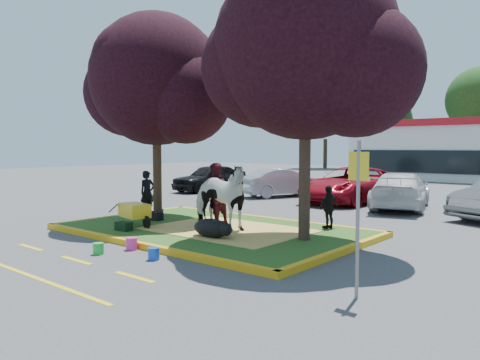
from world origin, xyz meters
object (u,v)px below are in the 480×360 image
Objects in this scene: cow at (218,197)px; sign_post at (358,202)px; wheelbarrow at (135,211)px; car_silver at (282,183)px; bucket_green at (98,249)px; bucket_pink at (132,244)px; calf at (212,228)px; car_black at (210,178)px; handler at (147,193)px; bucket_blue at (154,254)px.

sign_post is at bearing -114.37° from cow.
car_silver is (-2.28, 10.59, 0.08)m from wheelbarrow.
cow is at bearing 81.72° from bucket_green.
bucket_pink is at bearing 132.42° from car_silver.
calf is at bearing 62.26° from bucket_pink.
wheelbarrow is at bearing -49.32° from car_black.
handler is 5.12× the size of bucket_pink.
calf reaches higher than bucket_pink.
handler is 5.84m from bucket_blue.
sign_post is 0.61× the size of car_silver.
wheelbarrow is at bearing -130.45° from handler.
cow reaches higher than calf.
cow is 2.83m from bucket_pink.
calf is at bearing 167.74° from sign_post.
bucket_pink is 0.07× the size of car_black.
car_silver is (-5.30, 12.42, 0.55)m from bucket_blue.
car_black is at bearing 137.60° from calf.
calf is 0.25× the size of car_black.
cow is at bearing 138.76° from car_silver.
bucket_green is at bearing 173.00° from cow.
handler is 5.20m from bucket_green.
sign_post reaches higher than bucket_green.
wheelbarrow is 2.87m from bucket_green.
wheelbarrow is 2.44m from bucket_pink.
wheelbarrow is at bearing 119.12° from cow.
cow reaches higher than car_silver.
bucket_green is at bearing -161.28° from bucket_blue.
wheelbarrow reaches higher than bucket_green.
calf is 4.11× the size of bucket_blue.
handler is at bearing -51.33° from car_black.
car_black is (-8.48, 12.54, 0.61)m from bucket_green.
bucket_pink is (-5.64, -0.10, -1.40)m from sign_post.
sign_post is at bearing 5.25° from bucket_blue.
cow reaches higher than car_black.
bucket_green is 13.48m from car_silver.
calf is 0.43× the size of sign_post.
calf is 0.26× the size of car_silver.
cow is 3.77m from handler.
cow is 2.49m from wheelbarrow.
bucket_blue is at bearing -14.84° from bucket_pink.
cow is 12.80m from car_black.
cow reaches higher than bucket_green.
bucket_green is at bearing -133.88° from handler.
handler is 5.62× the size of bucket_blue.
bucket_blue is at bearing -120.45° from handler.
sign_post is 18.48m from car_black.
cow is 1.28m from calf.
wheelbarrow is 12.32m from car_black.
handler is 2.34m from wheelbarrow.
bucket_green is at bearing -103.66° from bucket_pink.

